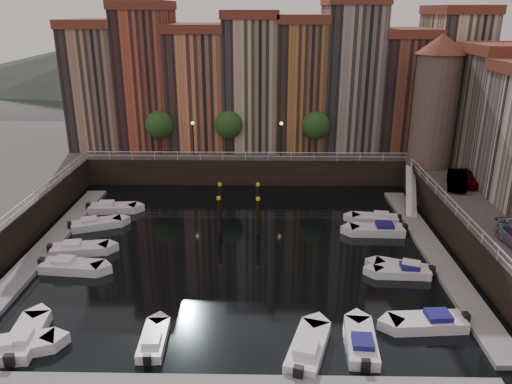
{
  "coord_description": "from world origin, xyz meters",
  "views": [
    {
      "loc": [
        2.18,
        -38.03,
        19.03
      ],
      "look_at": [
        1.4,
        4.0,
        3.61
      ],
      "focal_mm": 35.0,
      "sensor_mm": 36.0,
      "label": 1
    }
  ],
  "objects_px": {
    "car_a": "(470,178)",
    "boat_left_2": "(78,249)",
    "corner_tower": "(436,99)",
    "gangway": "(411,188)",
    "car_b": "(457,180)",
    "boat_left_0": "(11,348)",
    "mooring_pilings": "(239,208)",
    "boat_left_1": "(71,266)"
  },
  "relations": [
    {
      "from": "car_a",
      "to": "car_b",
      "type": "xyz_separation_m",
      "value": [
        -1.52,
        -0.77,
        0.04
      ]
    },
    {
      "from": "corner_tower",
      "to": "gangway",
      "type": "height_order",
      "value": "corner_tower"
    },
    {
      "from": "gangway",
      "to": "car_a",
      "type": "height_order",
      "value": "car_a"
    },
    {
      "from": "mooring_pilings",
      "to": "boat_left_0",
      "type": "xyz_separation_m",
      "value": [
        -12.44,
        -18.93,
        -1.27
      ]
    },
    {
      "from": "car_b",
      "to": "mooring_pilings",
      "type": "bearing_deg",
      "value": -155.92
    },
    {
      "from": "gangway",
      "to": "car_b",
      "type": "bearing_deg",
      "value": -40.59
    },
    {
      "from": "mooring_pilings",
      "to": "corner_tower",
      "type": "bearing_deg",
      "value": 25.42
    },
    {
      "from": "boat_left_0",
      "to": "boat_left_2",
      "type": "height_order",
      "value": "boat_left_0"
    },
    {
      "from": "corner_tower",
      "to": "boat_left_2",
      "type": "bearing_deg",
      "value": -154.78
    },
    {
      "from": "boat_left_1",
      "to": "car_a",
      "type": "height_order",
      "value": "car_a"
    },
    {
      "from": "boat_left_2",
      "to": "gangway",
      "type": "bearing_deg",
      "value": 10.79
    },
    {
      "from": "corner_tower",
      "to": "boat_left_1",
      "type": "height_order",
      "value": "corner_tower"
    },
    {
      "from": "boat_left_0",
      "to": "car_a",
      "type": "bearing_deg",
      "value": 12.41
    },
    {
      "from": "boat_left_2",
      "to": "car_a",
      "type": "distance_m",
      "value": 36.49
    },
    {
      "from": "corner_tower",
      "to": "mooring_pilings",
      "type": "height_order",
      "value": "corner_tower"
    },
    {
      "from": "boat_left_1",
      "to": "boat_left_2",
      "type": "height_order",
      "value": "boat_left_1"
    },
    {
      "from": "boat_left_0",
      "to": "boat_left_2",
      "type": "relative_size",
      "value": 1.01
    },
    {
      "from": "car_a",
      "to": "car_b",
      "type": "bearing_deg",
      "value": -153.35
    },
    {
      "from": "mooring_pilings",
      "to": "boat_left_2",
      "type": "xyz_separation_m",
      "value": [
        -13.02,
        -6.05,
        -1.28
      ]
    },
    {
      "from": "boat_left_2",
      "to": "car_b",
      "type": "bearing_deg",
      "value": 4.45
    },
    {
      "from": "car_a",
      "to": "car_b",
      "type": "distance_m",
      "value": 1.7
    },
    {
      "from": "boat_left_0",
      "to": "boat_left_2",
      "type": "xyz_separation_m",
      "value": [
        -0.58,
        12.88,
        -0.01
      ]
    },
    {
      "from": "corner_tower",
      "to": "car_b",
      "type": "xyz_separation_m",
      "value": [
        0.43,
        -7.35,
        -6.43
      ]
    },
    {
      "from": "car_a",
      "to": "boat_left_2",
      "type": "bearing_deg",
      "value": -165.78
    },
    {
      "from": "mooring_pilings",
      "to": "boat_left_1",
      "type": "bearing_deg",
      "value": -144.22
    },
    {
      "from": "boat_left_2",
      "to": "car_b",
      "type": "height_order",
      "value": "car_b"
    },
    {
      "from": "gangway",
      "to": "corner_tower",
      "type": "bearing_deg",
      "value": 57.2
    },
    {
      "from": "corner_tower",
      "to": "gangway",
      "type": "relative_size",
      "value": 1.66
    },
    {
      "from": "gangway",
      "to": "car_b",
      "type": "xyz_separation_m",
      "value": [
        3.33,
        -2.85,
        1.85
      ]
    },
    {
      "from": "gangway",
      "to": "mooring_pilings",
      "type": "height_order",
      "value": "gangway"
    },
    {
      "from": "mooring_pilings",
      "to": "boat_left_1",
      "type": "xyz_separation_m",
      "value": [
        -12.57,
        -9.06,
        -1.27
      ]
    },
    {
      "from": "car_a",
      "to": "boat_left_0",
      "type": "bearing_deg",
      "value": -147.85
    },
    {
      "from": "gangway",
      "to": "boat_left_2",
      "type": "height_order",
      "value": "gangway"
    },
    {
      "from": "boat_left_0",
      "to": "car_b",
      "type": "bearing_deg",
      "value": 12.65
    },
    {
      "from": "mooring_pilings",
      "to": "car_b",
      "type": "height_order",
      "value": "car_b"
    },
    {
      "from": "boat_left_2",
      "to": "car_a",
      "type": "relative_size",
      "value": 1.16
    },
    {
      "from": "boat_left_1",
      "to": "gangway",
      "type": "bearing_deg",
      "value": 30.78
    },
    {
      "from": "boat_left_1",
      "to": "car_a",
      "type": "relative_size",
      "value": 1.18
    },
    {
      "from": "gangway",
      "to": "car_b",
      "type": "relative_size",
      "value": 1.79
    },
    {
      "from": "gangway",
      "to": "boat_left_0",
      "type": "bearing_deg",
      "value": -141.07
    },
    {
      "from": "corner_tower",
      "to": "car_a",
      "type": "bearing_deg",
      "value": -73.53
    },
    {
      "from": "mooring_pilings",
      "to": "car_a",
      "type": "xyz_separation_m",
      "value": [
        22.17,
        3.03,
        2.08
      ]
    }
  ]
}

